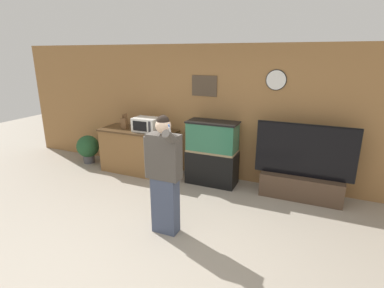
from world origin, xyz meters
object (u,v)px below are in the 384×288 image
object	(u,v)px
tv_on_stand	(302,178)
potted_plant	(88,147)
knife_block	(124,123)
microwave	(146,124)
person_standing	(164,174)
counter_island	(139,151)
aquarium_on_stand	(212,153)

from	to	relation	value
tv_on_stand	potted_plant	world-z (taller)	tv_on_stand
knife_block	tv_on_stand	distance (m)	3.62
knife_block	potted_plant	world-z (taller)	knife_block
microwave	knife_block	size ratio (longest dim) A/B	1.57
microwave	person_standing	xyz separation A→B (m)	(1.35, -1.74, -0.18)
microwave	potted_plant	bearing A→B (deg)	179.63
knife_block	person_standing	bearing A→B (deg)	-42.69
knife_block	counter_island	bearing A→B (deg)	2.97
counter_island	tv_on_stand	size ratio (longest dim) A/B	0.99
tv_on_stand	person_standing	bearing A→B (deg)	-132.13
counter_island	microwave	world-z (taller)	microwave
counter_island	tv_on_stand	bearing A→B (deg)	1.29
counter_island	microwave	size ratio (longest dim) A/B	3.19
microwave	aquarium_on_stand	xyz separation A→B (m)	(1.38, 0.08, -0.44)
aquarium_on_stand	potted_plant	bearing A→B (deg)	-178.64
microwave	knife_block	xyz separation A→B (m)	(-0.54, 0.01, -0.02)
counter_island	microwave	xyz separation A→B (m)	(0.23, -0.02, 0.60)
aquarium_on_stand	person_standing	distance (m)	1.84
knife_block	aquarium_on_stand	size ratio (longest dim) A/B	0.26
knife_block	person_standing	size ratio (longest dim) A/B	0.19
knife_block	person_standing	xyz separation A→B (m)	(1.89, -1.75, -0.17)
tv_on_stand	person_standing	size ratio (longest dim) A/B	0.97
tv_on_stand	person_standing	xyz separation A→B (m)	(-1.66, -1.84, 0.49)
counter_island	knife_block	bearing A→B (deg)	-177.03
aquarium_on_stand	tv_on_stand	world-z (taller)	tv_on_stand
microwave	aquarium_on_stand	size ratio (longest dim) A/B	0.41
counter_island	person_standing	xyz separation A→B (m)	(1.58, -1.76, 0.41)
aquarium_on_stand	potted_plant	size ratio (longest dim) A/B	1.91
tv_on_stand	knife_block	bearing A→B (deg)	-178.56
counter_island	tv_on_stand	distance (m)	3.24
counter_island	aquarium_on_stand	size ratio (longest dim) A/B	1.32
counter_island	knife_block	world-z (taller)	knife_block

